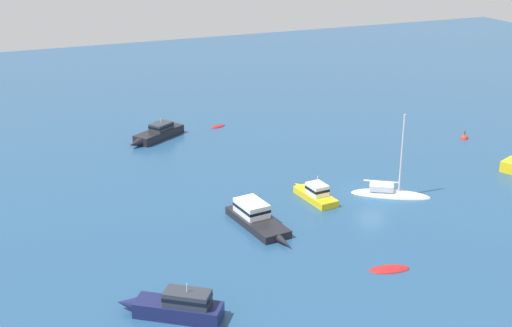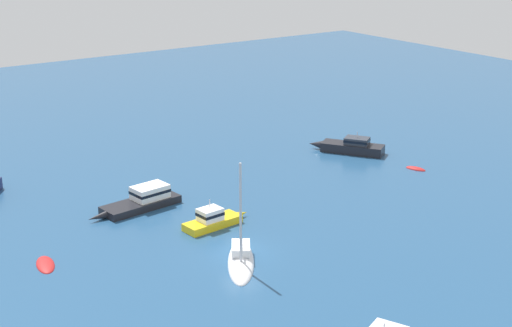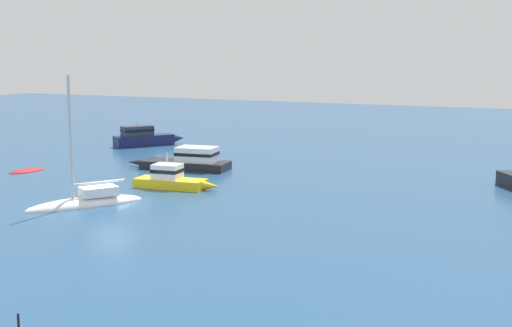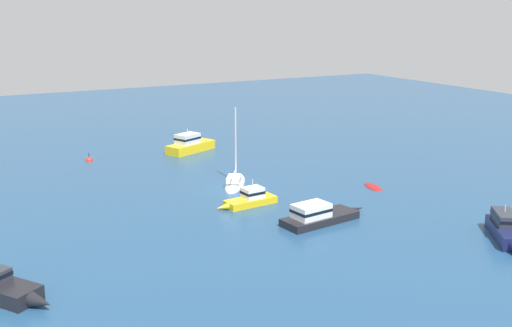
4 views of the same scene
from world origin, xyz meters
TOP-DOWN VIEW (x-y plane):
  - ground_plane at (0.00, 0.00)m, footprint 160.00×160.00m
  - tender at (6.13, 12.17)m, footprint 3.18×1.86m
  - motor_cruiser at (11.98, 1.70)m, footprint 3.17×8.35m
  - motor_cruiser_1 at (5.25, -0.93)m, footprint 2.17×5.89m
  - powerboat at (-16.66, 2.61)m, footprint 4.71×7.89m
  - yacht at (-1.28, 0.86)m, footprint 6.83×5.38m
  - motor_cruiser_2 at (21.74, 12.06)m, footprint 6.35×5.11m
  - channel_buoy at (-17.77, -9.50)m, footprint 0.85×0.85m

SIDE VIEW (x-z plane):
  - ground_plane at x=0.00m, z-range 0.00..0.00m
  - tender at x=6.13m, z-range -0.21..0.21m
  - channel_buoy at x=-17.77m, z-range -0.65..0.66m
  - yacht at x=-1.28m, z-range -3.88..4.16m
  - motor_cruiser_1 at x=5.25m, z-range -0.57..1.74m
  - motor_cruiser at x=11.98m, z-range -0.19..1.54m
  - motor_cruiser_2 at x=21.74m, z-range -0.45..2.02m
  - powerboat at x=-16.66m, z-range -0.57..2.32m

